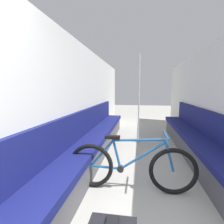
% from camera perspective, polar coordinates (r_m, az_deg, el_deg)
% --- Properties ---
extents(wall_left, '(0.10, 9.08, 2.27)m').
position_cam_1_polar(wall_left, '(3.61, -10.22, 3.38)').
color(wall_left, silver).
rests_on(wall_left, ground).
extents(wall_right, '(0.10, 9.08, 2.27)m').
position_cam_1_polar(wall_right, '(3.68, 31.53, 2.49)').
color(wall_right, silver).
rests_on(wall_right, ground).
extents(bench_seat_row_left, '(0.49, 5.24, 0.97)m').
position_cam_1_polar(bench_seat_row_left, '(3.66, -6.06, -9.59)').
color(bench_seat_row_left, '#4C4C51').
rests_on(bench_seat_row_left, ground).
extents(bench_seat_row_right, '(0.49, 5.24, 0.97)m').
position_cam_1_polar(bench_seat_row_right, '(3.72, 26.97, -10.08)').
color(bench_seat_row_right, '#4C4C51').
rests_on(bench_seat_row_right, ground).
extents(bicycle, '(1.74, 0.46, 0.82)m').
position_cam_1_polar(bicycle, '(2.49, 6.05, -17.39)').
color(bicycle, black).
rests_on(bicycle, ground).
extents(grab_pole_near, '(0.08, 0.08, 2.25)m').
position_cam_1_polar(grab_pole_near, '(4.54, 8.78, 3.73)').
color(grab_pole_near, gray).
rests_on(grab_pole_near, ground).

